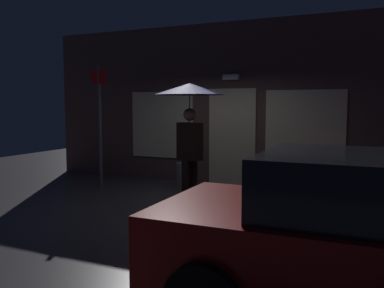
# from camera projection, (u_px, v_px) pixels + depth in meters

# --- Properties ---
(ground_plane) EXTENTS (18.00, 18.00, 0.00)m
(ground_plane) POSITION_uv_depth(u_px,v_px,m) (192.00, 206.00, 7.45)
(ground_plane) COLOR #423F44
(building_facade) EXTENTS (9.67, 0.48, 3.69)m
(building_facade) POSITION_uv_depth(u_px,v_px,m) (234.00, 105.00, 9.40)
(building_facade) COLOR brown
(building_facade) RESTS_ON ground
(person_with_umbrella) EXTENTS (1.28, 1.28, 2.22)m
(person_with_umbrella) POSITION_uv_depth(u_px,v_px,m) (190.00, 106.00, 7.40)
(person_with_umbrella) COLOR black
(person_with_umbrella) RESTS_ON ground
(street_sign_post) EXTENTS (0.40, 0.07, 2.68)m
(street_sign_post) POSITION_uv_depth(u_px,v_px,m) (100.00, 120.00, 8.95)
(street_sign_post) COLOR #595B60
(street_sign_post) RESTS_ON ground
(sidewalk_bollard) EXTENTS (0.28, 0.28, 0.56)m
(sidewalk_bollard) POSITION_uv_depth(u_px,v_px,m) (182.00, 176.00, 9.05)
(sidewalk_bollard) COLOR slate
(sidewalk_bollard) RESTS_ON ground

